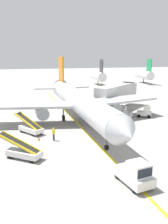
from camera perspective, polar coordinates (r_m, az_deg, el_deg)
ground_plane at (r=28.16m, az=7.80°, el=-9.18°), size 300.00×300.00×0.00m
taxi_line_yellow at (r=32.09m, az=1.82°, el=-6.13°), size 4.80×79.89×0.01m
airliner at (r=38.60m, az=-1.26°, el=2.53°), size 28.57×35.32×10.10m
jet_bridge at (r=49.20m, az=8.27°, el=4.96°), size 11.29×10.25×4.85m
pushback_tug at (r=21.53m, az=11.89°, el=-13.96°), size 2.57×3.90×2.20m
baggage_tug_near_wing at (r=42.24m, az=9.37°, el=-0.13°), size 2.60×2.63×2.10m
baggage_tug_by_cargo_door at (r=43.47m, az=14.10°, el=0.03°), size 2.73×2.32×2.10m
belt_loader_forward_hold at (r=26.75m, az=-14.06°, el=-8.94°), size 4.78×3.94×2.59m
belt_loader_aft_hold at (r=34.64m, az=-12.40°, el=-3.61°), size 3.98×4.76×2.59m
ground_crew_marshaller at (r=31.24m, az=-7.11°, el=-5.03°), size 0.36×0.24×1.70m
ground_crew_wing_walker at (r=36.83m, az=10.81°, el=-2.27°), size 0.36×0.24×1.70m
safety_cone_nose_left at (r=38.60m, az=-10.67°, el=-2.59°), size 0.36×0.36×0.44m
safety_cone_nose_right at (r=31.75m, az=-10.51°, el=-6.17°), size 0.36×0.36×0.44m
distant_aircraft_mid_right at (r=84.61m, az=3.34°, el=8.46°), size 3.00×10.10×8.80m
distant_aircraft_far_right at (r=92.16m, az=13.87°, el=8.52°), size 3.00×10.10×8.80m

